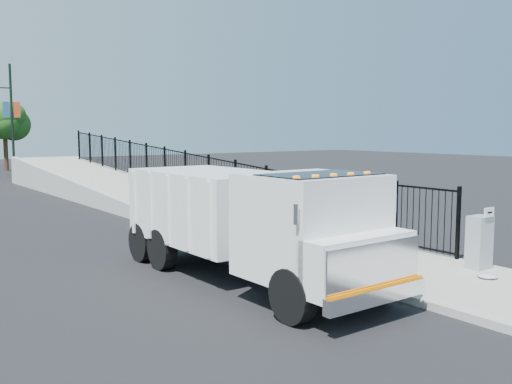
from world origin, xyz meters
TOP-DOWN VIEW (x-y plane):
  - ground at (0.00, 0.00)m, footprint 120.00×120.00m
  - sidewalk at (1.93, -2.00)m, footprint 3.55×12.00m
  - curb at (0.00, -2.00)m, footprint 0.30×12.00m
  - ramp at (2.12, 16.00)m, footprint 3.95×24.06m
  - iron_fence at (3.55, 12.00)m, footprint 0.10×28.00m
  - truck at (-1.67, -0.40)m, footprint 2.56×7.56m
  - worker at (0.40, -0.74)m, footprint 0.62×0.78m
  - utility_cabinet at (3.10, -2.89)m, footprint 0.55×0.40m
  - arrow_sign at (3.10, -3.11)m, footprint 0.35×0.04m
  - debris at (2.46, -3.53)m, footprint 0.44×0.44m
  - light_pole_1 at (0.80, 32.69)m, footprint 3.78×0.22m
  - tree_1 at (2.19, 39.94)m, footprint 2.52×2.52m

SIDE VIEW (x-z plane):
  - ground at x=0.00m, z-range 0.00..0.00m
  - ramp at x=2.12m, z-range -1.60..1.60m
  - sidewalk at x=1.93m, z-range 0.00..0.12m
  - curb at x=0.00m, z-range 0.00..0.16m
  - debris at x=2.46m, z-range 0.12..0.23m
  - utility_cabinet at x=3.10m, z-range 0.12..1.37m
  - iron_fence at x=3.55m, z-range 0.00..1.80m
  - worker at x=0.40m, z-range 0.12..1.98m
  - truck at x=-1.67m, z-range 0.16..2.74m
  - arrow_sign at x=3.10m, z-range 1.37..1.59m
  - tree_1 at x=2.19m, z-range 1.31..6.57m
  - light_pole_1 at x=0.80m, z-range 0.36..8.36m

